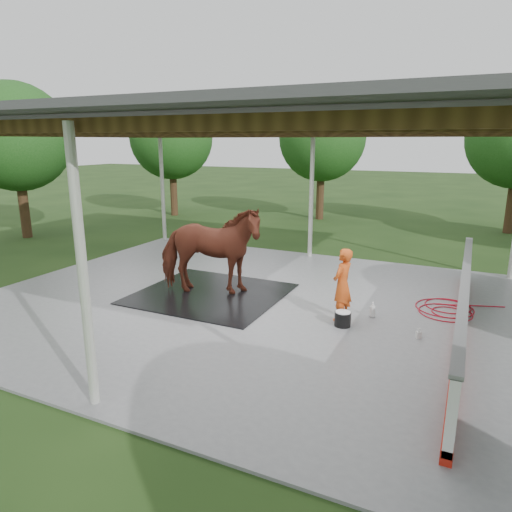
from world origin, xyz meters
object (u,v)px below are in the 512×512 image
at_px(horse, 209,250).
at_px(wash_bucket, 343,319).
at_px(handler, 342,285).
at_px(dasher_board, 462,309).

xyz_separation_m(horse, wash_bucket, (3.40, -0.55, -0.93)).
bearing_deg(handler, wash_bucket, 34.30).
height_order(handler, wash_bucket, handler).
relative_size(horse, handler, 1.66).
xyz_separation_m(dasher_board, horse, (-5.54, 0.06, 0.55)).
distance_m(dasher_board, handler, 2.27).
distance_m(handler, wash_bucket, 0.69).
bearing_deg(handler, horse, -80.58).
xyz_separation_m(dasher_board, handler, (-2.26, -0.17, 0.22)).
bearing_deg(horse, dasher_board, -109.20).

